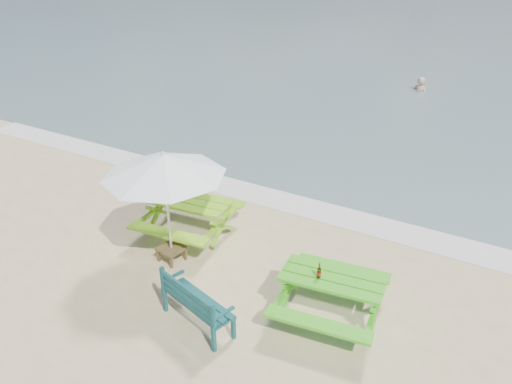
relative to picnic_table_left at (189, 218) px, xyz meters
The scene contains 8 objects.
foam_strip 2.79m from the picnic_table_left, 56.50° to the left, with size 22.00×0.90×0.01m, color silver.
picnic_table_left is the anchor object (origin of this frame).
picnic_table_right 3.63m from the picnic_table_left, 14.03° to the right, with size 1.86×2.02×0.78m.
park_bench 2.78m from the picnic_table_left, 50.11° to the right, with size 1.43×0.81×0.84m.
side_table 1.01m from the picnic_table_left, 73.74° to the right, with size 0.51×0.51×0.29m.
patio_umbrella 1.89m from the picnic_table_left, 73.74° to the right, with size 2.55×2.55×2.22m.
beer_bottle 3.51m from the picnic_table_left, 16.65° to the right, with size 0.07×0.07×0.27m.
swimmer 13.93m from the picnic_table_left, 84.46° to the left, with size 0.74×0.60×1.76m.
Camera 1 is at (4.19, -4.73, 5.55)m, focal length 35.00 mm.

